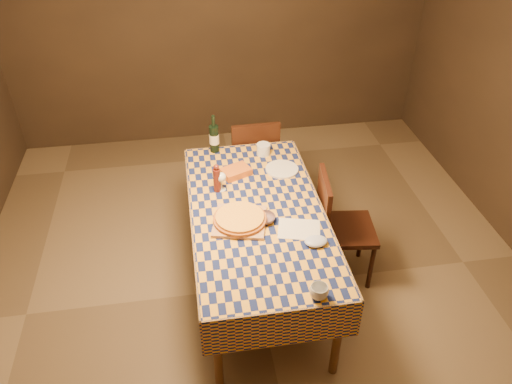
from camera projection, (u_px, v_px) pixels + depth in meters
room at (257, 140)px, 3.17m from camera, size 5.00×5.10×2.70m
dining_table at (257, 219)px, 3.56m from camera, size 0.94×1.84×0.77m
cutting_board at (240, 221)px, 3.40m from camera, size 0.42×0.42×0.02m
pizza at (240, 218)px, 3.39m from camera, size 0.37×0.37×0.04m
pepper_mill at (217, 179)px, 3.65m from camera, size 0.06×0.06×0.23m
bowl at (265, 218)px, 3.41m from camera, size 0.14×0.14×0.04m
wine_glass at (221, 178)px, 3.66m from camera, size 0.07×0.07×0.15m
wine_bottle at (214, 138)px, 4.10m from camera, size 0.10×0.10×0.33m
deli_tub at (263, 149)px, 4.10m from camera, size 0.13×0.13×0.09m
takeout_container at (236, 172)px, 3.87m from camera, size 0.26×0.22×0.05m
white_plate at (282, 169)px, 3.93m from camera, size 0.30×0.30×0.01m
tumbler at (319, 292)px, 2.84m from camera, size 0.15×0.15×0.09m
flour_patch at (299, 229)px, 3.35m from camera, size 0.32×0.28×0.00m
flour_bag at (316, 241)px, 3.22m from camera, size 0.18×0.16×0.04m
chair_far at (254, 158)px, 4.54m from camera, size 0.43×0.43×0.93m
chair_right at (337, 223)px, 3.80m from camera, size 0.48×0.47×0.93m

